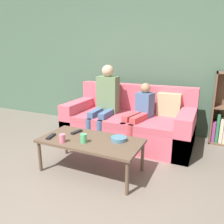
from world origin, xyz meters
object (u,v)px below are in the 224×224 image
(couch, at_px, (129,123))
(cup_near, at_px, (84,138))
(coffee_table, at_px, (91,142))
(tv_remote_1, at_px, (77,132))
(cup_far, at_px, (62,138))
(snack_bowl, at_px, (119,139))
(tv_remote_0, at_px, (51,136))
(person_child, at_px, (140,112))
(person_adult, at_px, (106,98))

(couch, height_order, cup_near, couch)
(coffee_table, relative_size, tv_remote_1, 6.92)
(cup_far, bearing_deg, coffee_table, 37.88)
(snack_bowl, bearing_deg, tv_remote_0, -162.57)
(coffee_table, bearing_deg, person_child, 72.95)
(cup_near, bearing_deg, couch, 84.90)
(cup_far, bearing_deg, snack_bowl, 28.56)
(couch, distance_m, coffee_table, 1.11)
(person_child, relative_size, tv_remote_1, 5.52)
(person_adult, bearing_deg, tv_remote_0, -99.82)
(tv_remote_0, bearing_deg, cup_far, -27.06)
(cup_near, relative_size, tv_remote_1, 0.58)
(tv_remote_0, height_order, tv_remote_1, same)
(coffee_table, xyz_separation_m, tv_remote_1, (-0.28, 0.12, 0.05))
(person_child, distance_m, cup_near, 1.12)
(cup_near, distance_m, cup_far, 0.25)
(cup_near, bearing_deg, tv_remote_0, -175.98)
(person_child, bearing_deg, cup_near, -94.04)
(snack_bowl, bearing_deg, tv_remote_1, 178.92)
(person_child, xyz_separation_m, tv_remote_1, (-0.58, -0.84, -0.13))
(couch, distance_m, cup_far, 1.36)
(person_adult, xyz_separation_m, cup_far, (0.04, -1.22, -0.24))
(cup_near, distance_m, tv_remote_0, 0.45)
(person_adult, bearing_deg, coffee_table, -74.42)
(cup_near, distance_m, tv_remote_1, 0.34)
(cup_far, bearing_deg, cup_near, 22.46)
(person_child, xyz_separation_m, snack_bowl, (0.02, -0.85, -0.12))
(person_child, relative_size, tv_remote_0, 5.52)
(tv_remote_1, bearing_deg, cup_far, -74.46)
(cup_near, xyz_separation_m, tv_remote_0, (-0.45, -0.03, -0.04))
(person_child, bearing_deg, snack_bowl, -75.66)
(tv_remote_1, bearing_deg, person_adult, 103.02)
(person_adult, bearing_deg, cup_near, -77.36)
(couch, bearing_deg, person_child, -33.70)
(couch, bearing_deg, person_adult, -166.27)
(tv_remote_0, xyz_separation_m, tv_remote_1, (0.20, 0.26, 0.00))
(person_adult, xyz_separation_m, tv_remote_1, (0.02, -0.89, -0.28))
(coffee_table, distance_m, person_child, 1.02)
(tv_remote_1, relative_size, snack_bowl, 0.94)
(coffee_table, height_order, tv_remote_0, tv_remote_0)
(coffee_table, bearing_deg, couch, 85.94)
(coffee_table, bearing_deg, person_adult, 106.51)
(person_child, height_order, cup_near, person_child)
(coffee_table, xyz_separation_m, cup_far, (-0.26, -0.20, 0.08))
(cup_far, bearing_deg, person_child, 64.53)
(person_child, xyz_separation_m, tv_remote_0, (-0.78, -1.10, -0.13))
(person_child, relative_size, cup_near, 9.49)
(person_adult, relative_size, tv_remote_0, 6.99)
(cup_far, height_order, snack_bowl, cup_far)
(person_child, height_order, tv_remote_0, person_child)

